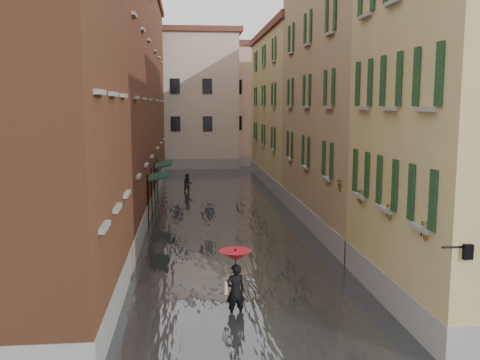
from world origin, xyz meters
name	(u,v)px	position (x,y,z in m)	size (l,w,h in m)	color
ground	(247,293)	(0.00, 0.00, 0.00)	(120.00, 120.00, 0.00)	#545557
floodwater	(222,213)	(0.00, 13.00, 0.10)	(10.00, 60.00, 0.20)	#414548
building_left_mid	(80,106)	(-7.00, 9.00, 6.25)	(6.00, 14.00, 12.50)	#592F1C
building_left_far	(119,95)	(-7.00, 24.00, 7.00)	(6.00, 16.00, 14.00)	brown
building_right_mid	(366,100)	(7.00, 9.00, 6.50)	(6.00, 14.00, 13.00)	#9F7E60
building_right_far	(302,112)	(7.00, 24.00, 5.75)	(6.00, 16.00, 11.50)	tan
building_end_cream	(176,103)	(-3.00, 38.00, 6.50)	(12.00, 9.00, 13.00)	#BFAD98
building_end_pink	(261,107)	(6.00, 40.00, 6.00)	(10.00, 9.00, 12.00)	tan
awning_near	(158,177)	(-3.49, 11.17, 2.46)	(1.09, 2.91, 2.80)	#163122
awning_far	(163,165)	(-3.48, 16.77, 2.47)	(1.09, 3.10, 2.80)	#163122
wall_lantern	(466,251)	(4.33, -6.00, 3.01)	(0.71, 0.22, 0.35)	black
window_planters	(378,193)	(4.12, -0.90, 3.51)	(0.59, 8.40, 0.84)	brown
pedestrian_main	(235,276)	(-0.58, -2.09, 1.28)	(1.00, 1.00, 2.06)	black
pedestrian_far	(188,184)	(-1.95, 20.20, 0.74)	(0.72, 0.56, 1.49)	black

